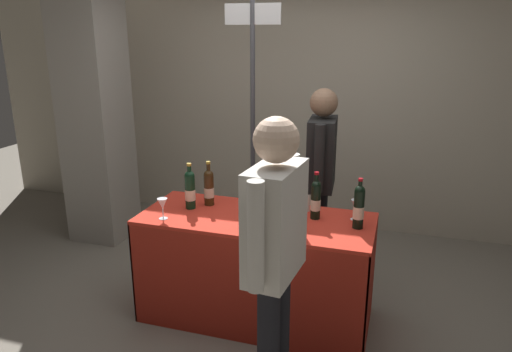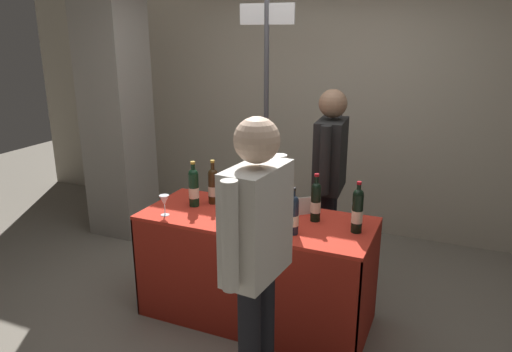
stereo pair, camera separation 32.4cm
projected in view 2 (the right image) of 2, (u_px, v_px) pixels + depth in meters
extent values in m
plane|color=gray|center=(256.00, 315.00, 3.56)|extent=(12.00, 12.00, 0.00)
cube|color=#B2A893|center=(333.00, 79.00, 4.84)|extent=(7.78, 0.12, 3.13)
cube|color=gray|center=(113.00, 68.00, 4.65)|extent=(0.52, 0.52, 3.38)
cube|color=red|center=(256.00, 219.00, 3.33)|extent=(1.63, 0.68, 0.02)
cube|color=#A32519|center=(236.00, 292.00, 3.15)|extent=(1.63, 0.01, 0.77)
cube|color=#A32519|center=(273.00, 250.00, 3.74)|extent=(1.63, 0.01, 0.77)
cube|color=#A32519|center=(162.00, 250.00, 3.76)|extent=(0.01, 0.68, 0.77)
cube|color=#A32519|center=(369.00, 293.00, 3.14)|extent=(0.01, 0.68, 0.77)
cylinder|color=black|center=(316.00, 204.00, 3.23)|extent=(0.07, 0.07, 0.24)
sphere|color=black|center=(316.00, 187.00, 3.19)|extent=(0.07, 0.07, 0.07)
cylinder|color=black|center=(317.00, 182.00, 3.18)|extent=(0.03, 0.03, 0.08)
cylinder|color=maroon|center=(317.00, 175.00, 3.17)|extent=(0.03, 0.03, 0.02)
cylinder|color=beige|center=(316.00, 207.00, 3.24)|extent=(0.07, 0.07, 0.08)
cylinder|color=black|center=(279.00, 211.00, 3.15)|extent=(0.07, 0.07, 0.20)
sphere|color=black|center=(280.00, 197.00, 3.12)|extent=(0.07, 0.07, 0.07)
cylinder|color=black|center=(280.00, 192.00, 3.11)|extent=(0.03, 0.03, 0.07)
cylinder|color=black|center=(280.00, 186.00, 3.10)|extent=(0.03, 0.03, 0.02)
cylinder|color=beige|center=(279.00, 214.00, 3.15)|extent=(0.08, 0.08, 0.07)
cylinder|color=black|center=(194.00, 190.00, 3.51)|extent=(0.07, 0.07, 0.25)
sphere|color=black|center=(193.00, 174.00, 3.47)|extent=(0.07, 0.07, 0.07)
cylinder|color=black|center=(193.00, 169.00, 3.46)|extent=(0.03, 0.03, 0.08)
cylinder|color=#B7932D|center=(193.00, 163.00, 3.45)|extent=(0.04, 0.04, 0.02)
cylinder|color=beige|center=(194.00, 193.00, 3.51)|extent=(0.08, 0.08, 0.08)
cylinder|color=#192333|center=(246.00, 212.00, 3.12)|extent=(0.07, 0.07, 0.22)
sphere|color=#192333|center=(246.00, 196.00, 3.09)|extent=(0.07, 0.07, 0.07)
cylinder|color=#192333|center=(246.00, 191.00, 3.08)|extent=(0.03, 0.03, 0.07)
cylinder|color=#B7932D|center=(246.00, 185.00, 3.07)|extent=(0.03, 0.03, 0.02)
cylinder|color=beige|center=(246.00, 214.00, 3.13)|extent=(0.07, 0.07, 0.07)
cylinder|color=black|center=(357.00, 213.00, 3.04)|extent=(0.07, 0.07, 0.26)
sphere|color=black|center=(359.00, 194.00, 3.01)|extent=(0.07, 0.07, 0.07)
cylinder|color=black|center=(359.00, 189.00, 3.00)|extent=(0.03, 0.03, 0.07)
cylinder|color=maroon|center=(359.00, 183.00, 2.98)|extent=(0.03, 0.03, 0.02)
cylinder|color=beige|center=(357.00, 216.00, 3.05)|extent=(0.07, 0.07, 0.08)
cylinder|color=#38230F|center=(213.00, 188.00, 3.57)|extent=(0.07, 0.07, 0.23)
sphere|color=#38230F|center=(213.00, 174.00, 3.53)|extent=(0.07, 0.07, 0.07)
cylinder|color=#38230F|center=(213.00, 168.00, 3.52)|extent=(0.03, 0.03, 0.08)
cylinder|color=#B7932D|center=(212.00, 161.00, 3.51)|extent=(0.03, 0.03, 0.02)
cylinder|color=beige|center=(213.00, 191.00, 3.57)|extent=(0.08, 0.08, 0.07)
cylinder|color=#192333|center=(293.00, 217.00, 3.03)|extent=(0.08, 0.08, 0.22)
sphere|color=#192333|center=(293.00, 201.00, 2.99)|extent=(0.08, 0.08, 0.08)
cylinder|color=#192333|center=(293.00, 196.00, 2.98)|extent=(0.03, 0.03, 0.07)
cylinder|color=black|center=(293.00, 189.00, 2.97)|extent=(0.04, 0.04, 0.02)
cylinder|color=beige|center=(292.00, 220.00, 3.03)|extent=(0.08, 0.08, 0.07)
cylinder|color=silver|center=(356.00, 223.00, 3.22)|extent=(0.06, 0.06, 0.00)
cylinder|color=silver|center=(356.00, 218.00, 3.21)|extent=(0.01, 0.01, 0.07)
cone|color=silver|center=(357.00, 208.00, 3.19)|extent=(0.07, 0.07, 0.07)
cylinder|color=#590C19|center=(356.00, 211.00, 3.19)|extent=(0.04, 0.04, 0.02)
cylinder|color=silver|center=(165.00, 215.00, 3.36)|extent=(0.06, 0.06, 0.00)
cylinder|color=silver|center=(165.00, 210.00, 3.35)|extent=(0.01, 0.01, 0.07)
cone|color=silver|center=(164.00, 200.00, 3.33)|extent=(0.07, 0.07, 0.07)
cylinder|color=slate|center=(270.00, 202.00, 3.40)|extent=(0.10, 0.10, 0.16)
cylinder|color=#38722D|center=(271.00, 186.00, 3.36)|extent=(0.04, 0.03, 0.24)
ellipsoid|color=pink|center=(273.00, 170.00, 3.31)|extent=(0.03, 0.03, 0.05)
cylinder|color=#38722D|center=(268.00, 187.00, 3.36)|extent=(0.03, 0.04, 0.22)
ellipsoid|color=#E05B1E|center=(269.00, 173.00, 3.31)|extent=(0.03, 0.03, 0.05)
cylinder|color=#38722D|center=(270.00, 186.00, 3.36)|extent=(0.01, 0.04, 0.24)
ellipsoid|color=red|center=(269.00, 169.00, 3.32)|extent=(0.03, 0.03, 0.05)
cylinder|color=#38722D|center=(268.00, 184.00, 3.37)|extent=(0.02, 0.03, 0.26)
ellipsoid|color=#E05B1E|center=(268.00, 165.00, 3.34)|extent=(0.03, 0.03, 0.05)
cube|color=silver|center=(303.00, 206.00, 3.36)|extent=(0.10, 0.10, 0.12)
cylinder|color=black|center=(328.00, 231.00, 4.06)|extent=(0.12, 0.12, 0.81)
cylinder|color=black|center=(325.00, 239.00, 3.91)|extent=(0.12, 0.12, 0.81)
cube|color=black|center=(331.00, 155.00, 3.78)|extent=(0.25, 0.43, 0.57)
sphere|color=#8C664C|center=(333.00, 104.00, 3.66)|extent=(0.22, 0.22, 0.22)
cylinder|color=black|center=(336.00, 146.00, 4.01)|extent=(0.08, 0.08, 0.52)
cylinder|color=black|center=(325.00, 160.00, 3.55)|extent=(0.08, 0.08, 0.52)
cylinder|color=black|center=(249.00, 351.00, 2.52)|extent=(0.12, 0.12, 0.83)
cylinder|color=black|center=(264.00, 334.00, 2.66)|extent=(0.12, 0.12, 0.83)
cube|color=beige|center=(257.00, 223.00, 2.38)|extent=(0.25, 0.44, 0.58)
sphere|color=beige|center=(257.00, 140.00, 2.26)|extent=(0.23, 0.23, 0.23)
cylinder|color=beige|center=(230.00, 237.00, 2.16)|extent=(0.08, 0.08, 0.54)
cylinder|color=beige|center=(279.00, 203.00, 2.59)|extent=(0.08, 0.08, 0.54)
cylinder|color=#47474C|center=(266.00, 133.00, 4.34)|extent=(0.04, 0.04, 2.29)
cube|color=silver|center=(267.00, 14.00, 4.04)|extent=(0.50, 0.02, 0.17)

